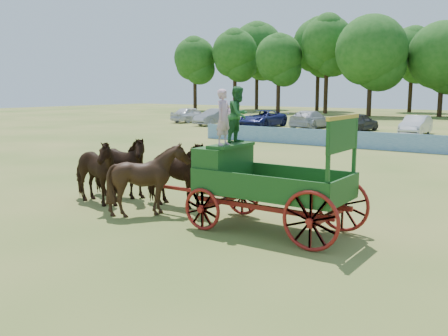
# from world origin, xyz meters

# --- Properties ---
(ground) EXTENTS (160.00, 160.00, 0.00)m
(ground) POSITION_xyz_m (0.00, 0.00, 0.00)
(ground) COLOR #9C8846
(ground) RESTS_ON ground
(horse_lead_left) EXTENTS (2.57, 1.40, 2.07)m
(horse_lead_left) POSITION_xyz_m (-4.40, -1.12, 1.03)
(horse_lead_left) COLOR #321B0E
(horse_lead_left) RESTS_ON ground
(horse_lead_right) EXTENTS (2.59, 1.47, 2.07)m
(horse_lead_right) POSITION_xyz_m (-4.40, -0.02, 1.03)
(horse_lead_right) COLOR #321B0E
(horse_lead_right) RESTS_ON ground
(horse_wheel_left) EXTENTS (2.10, 1.92, 2.07)m
(horse_wheel_left) POSITION_xyz_m (-2.00, -1.12, 1.04)
(horse_wheel_left) COLOR #321B0E
(horse_wheel_left) RESTS_ON ground
(horse_wheel_right) EXTENTS (2.54, 1.33, 2.07)m
(horse_wheel_right) POSITION_xyz_m (-2.00, -0.02, 1.03)
(horse_wheel_right) COLOR #321B0E
(horse_wheel_right) RESTS_ON ground
(farm_dray) EXTENTS (6.00, 2.00, 3.65)m
(farm_dray) POSITION_xyz_m (0.98, -0.54, 1.59)
(farm_dray) COLOR maroon
(farm_dray) RESTS_ON ground
(sponsor_banner) EXTENTS (26.00, 0.08, 1.05)m
(sponsor_banner) POSITION_xyz_m (-1.00, 18.00, 0.53)
(sponsor_banner) COLOR #1B5E97
(sponsor_banner) RESTS_ON ground
(parked_cars) EXTENTS (57.13, 7.55, 1.65)m
(parked_cars) POSITION_xyz_m (-0.14, 30.33, 0.78)
(parked_cars) COLOR silver
(parked_cars) RESTS_ON ground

